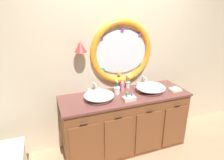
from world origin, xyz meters
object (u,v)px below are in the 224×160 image
(toothbrush_holder_right, at_px, (128,84))
(soap_dispenser, at_px, (122,87))
(sink_basin_left, at_px, (99,95))
(folded_hand_towel, at_px, (175,90))
(toothbrush_holder_left, at_px, (117,90))
(toiletry_basket, at_px, (129,98))
(sink_basin_right, at_px, (151,87))

(toothbrush_holder_right, relative_size, soap_dispenser, 1.45)
(sink_basin_left, relative_size, folded_hand_towel, 2.46)
(toothbrush_holder_left, bearing_deg, soap_dispenser, 28.45)
(folded_hand_towel, height_order, toiletry_basket, toiletry_basket)
(soap_dispenser, bearing_deg, toiletry_basket, -97.13)
(toothbrush_holder_left, distance_m, folded_hand_towel, 0.88)
(toothbrush_holder_right, xyz_separation_m, soap_dispenser, (-0.12, -0.08, 0.01))
(sink_basin_right, height_order, toothbrush_holder_right, toothbrush_holder_right)
(sink_basin_left, bearing_deg, folded_hand_towel, -4.80)
(toothbrush_holder_left, xyz_separation_m, toothbrush_holder_right, (0.23, 0.14, 0.00))
(sink_basin_left, distance_m, toothbrush_holder_left, 0.32)
(folded_hand_towel, bearing_deg, soap_dispenser, 160.06)
(sink_basin_left, distance_m, toiletry_basket, 0.41)
(sink_basin_right, xyz_separation_m, folded_hand_towel, (0.36, -0.10, -0.05))
(sink_basin_left, distance_m, folded_hand_towel, 1.16)
(sink_basin_right, height_order, toiletry_basket, sink_basin_right)
(sink_basin_right, xyz_separation_m, toothbrush_holder_left, (-0.49, 0.11, -0.01))
(sink_basin_left, height_order, folded_hand_towel, sink_basin_left)
(toothbrush_holder_right, distance_m, soap_dispenser, 0.14)
(toothbrush_holder_left, relative_size, toothbrush_holder_right, 0.94)
(sink_basin_left, relative_size, sink_basin_right, 0.95)
(toothbrush_holder_right, height_order, toiletry_basket, toothbrush_holder_right)
(soap_dispenser, distance_m, folded_hand_towel, 0.79)
(sink_basin_left, distance_m, toothbrush_holder_right, 0.59)
(toothbrush_holder_right, bearing_deg, toiletry_basket, -111.59)
(toothbrush_holder_left, xyz_separation_m, toiletry_basket, (0.07, -0.27, -0.03))
(sink_basin_right, bearing_deg, toiletry_basket, -159.58)
(sink_basin_left, relative_size, toothbrush_holder_left, 1.93)
(sink_basin_right, distance_m, toothbrush_holder_left, 0.51)
(soap_dispenser, bearing_deg, toothbrush_holder_left, -151.55)
(toothbrush_holder_left, relative_size, folded_hand_towel, 1.27)
(toiletry_basket, bearing_deg, folded_hand_towel, 4.36)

